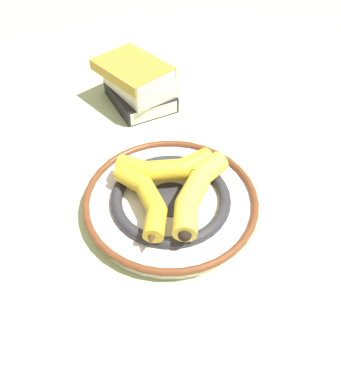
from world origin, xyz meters
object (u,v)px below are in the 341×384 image
Objects in this scene: book_stack at (139,84)px; decorative_bowl at (171,200)px; banana_a at (146,199)px; banana_c at (198,191)px; banana_b at (164,167)px.

decorative_bowl is at bearing -21.24° from book_stack.
banana_c is (0.06, 0.07, 0.00)m from banana_a.
banana_a is 0.08m from banana_b.
decorative_bowl is 0.06m from banana_c.
banana_a is at bearing -28.69° from book_stack.
banana_b is at bearing -111.51° from banana_c.
decorative_bowl is 0.34m from book_stack.
banana_b is 0.76× the size of banana_c.
decorative_bowl is 1.54× the size of banana_c.
banana_c is at bearing -103.59° from banana_a.
banana_c is 1.03× the size of book_stack.
book_stack is at bearing 96.51° from banana_b.
book_stack is at bearing -18.77° from banana_a.
banana_b is at bearing -21.48° from book_stack.
banana_a is at bearing -117.32° from banana_b.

